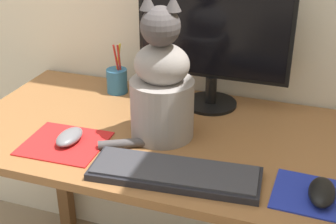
# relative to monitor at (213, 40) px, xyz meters

# --- Properties ---
(desk) EXTENTS (1.26, 0.63, 0.71)m
(desk) POSITION_rel_monitor_xyz_m (-0.04, -0.22, -0.32)
(desk) COLOR brown
(desk) RESTS_ON ground_plane
(monitor) EXTENTS (0.48, 0.17, 0.39)m
(monitor) POSITION_rel_monitor_xyz_m (0.00, 0.00, 0.00)
(monitor) COLOR black
(monitor) RESTS_ON desk
(keyboard) EXTENTS (0.43, 0.18, 0.02)m
(keyboard) POSITION_rel_monitor_xyz_m (0.02, -0.43, -0.21)
(keyboard) COLOR black
(keyboard) RESTS_ON desk
(mousepad_left) EXTENTS (0.23, 0.20, 0.00)m
(mousepad_left) POSITION_rel_monitor_xyz_m (-0.32, -0.38, -0.22)
(mousepad_left) COLOR red
(mousepad_left) RESTS_ON desk
(mousepad_right) EXTENTS (0.19, 0.17, 0.00)m
(mousepad_right) POSITION_rel_monitor_xyz_m (0.35, -0.40, -0.22)
(mousepad_right) COLOR #1E2D9E
(mousepad_right) RESTS_ON desk
(computer_mouse_left) EXTENTS (0.06, 0.10, 0.03)m
(computer_mouse_left) POSITION_rel_monitor_xyz_m (-0.31, -0.37, -0.20)
(computer_mouse_left) COLOR slate
(computer_mouse_left) RESTS_ON mousepad_left
(computer_mouse_right) EXTENTS (0.06, 0.11, 0.04)m
(computer_mouse_right) POSITION_rel_monitor_xyz_m (0.36, -0.41, -0.20)
(computer_mouse_right) COLOR black
(computer_mouse_right) RESTS_ON mousepad_right
(cat) EXTENTS (0.24, 0.25, 0.40)m
(cat) POSITION_rel_monitor_xyz_m (-0.08, -0.24, -0.07)
(cat) COLOR gray
(cat) RESTS_ON desk
(pen_cup) EXTENTS (0.07, 0.07, 0.17)m
(pen_cup) POSITION_rel_monitor_xyz_m (-0.33, -0.00, -0.17)
(pen_cup) COLOR #286089
(pen_cup) RESTS_ON desk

